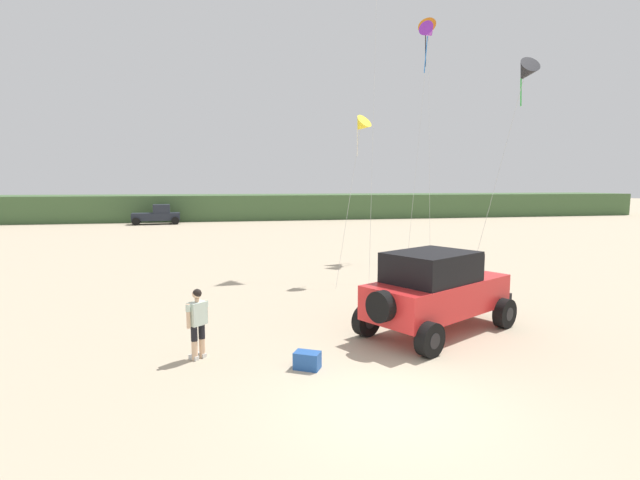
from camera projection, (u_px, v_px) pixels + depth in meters
ground_plane at (394, 404)px, 8.79m from camera, size 220.00×220.00×0.00m
dune_ridge at (282, 206)px, 56.67m from camera, size 90.00×8.77×2.78m
jeep at (437, 289)px, 12.89m from camera, size 4.99×4.17×2.26m
person_watching at (198, 320)px, 10.94m from camera, size 0.49×0.47×1.67m
cooler_box at (307, 360)px, 10.43m from camera, size 0.66×0.59×0.38m
distant_pickup at (157, 215)px, 47.70m from camera, size 4.75×2.74×1.98m
kite_yellow_diamond at (361, 126)px, 19.78m from camera, size 2.09×2.72×6.94m
kite_red_delta at (525, 73)px, 18.13m from camera, size 3.34×1.81×8.93m
kite_white_parafoil at (429, 30)px, 26.49m from camera, size 1.76×3.83×13.30m
kite_pink_ribbon at (429, 32)px, 25.72m from camera, size 2.82×3.43×12.81m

